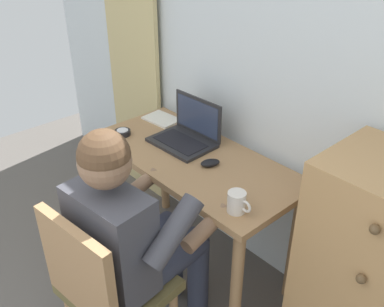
# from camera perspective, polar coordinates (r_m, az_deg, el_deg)

# --- Properties ---
(wall_back) EXTENTS (4.80, 0.05, 2.50)m
(wall_back) POSITION_cam_1_polar(r_m,az_deg,el_deg) (1.98, 17.78, 10.44)
(wall_back) COLOR silver
(wall_back) RESTS_ON ground_plane
(curtain_panel) EXTENTS (0.53, 0.03, 2.14)m
(curtain_panel) POSITION_cam_1_polar(r_m,az_deg,el_deg) (2.92, -7.99, 14.03)
(curtain_panel) COLOR #CCB77A
(curtain_panel) RESTS_ON ground_plane
(desk) EXTENTS (1.18, 0.55, 0.74)m
(desk) POSITION_cam_1_polar(r_m,az_deg,el_deg) (2.30, 0.19, -2.96)
(desk) COLOR #9E754C
(desk) RESTS_ON ground_plane
(dresser) EXTENTS (0.59, 0.46, 1.10)m
(dresser) POSITION_cam_1_polar(r_m,az_deg,el_deg) (1.94, 23.68, -16.17)
(dresser) COLOR tan
(dresser) RESTS_ON ground_plane
(chair) EXTENTS (0.46, 0.44, 0.88)m
(chair) POSITION_cam_1_polar(r_m,az_deg,el_deg) (1.91, -11.46, -16.90)
(chair) COLOR brown
(chair) RESTS_ON ground_plane
(person_seated) EXTENTS (0.57, 0.61, 1.20)m
(person_seated) POSITION_cam_1_polar(r_m,az_deg,el_deg) (1.86, -7.54, -10.22)
(person_seated) COLOR #33384C
(person_seated) RESTS_ON ground_plane
(laptop) EXTENTS (0.35, 0.26, 0.24)m
(laptop) POSITION_cam_1_polar(r_m,az_deg,el_deg) (2.35, -0.63, 2.69)
(laptop) COLOR #232326
(laptop) RESTS_ON desk
(computer_mouse) EXTENTS (0.09, 0.12, 0.03)m
(computer_mouse) POSITION_cam_1_polar(r_m,az_deg,el_deg) (2.15, 2.43, -1.25)
(computer_mouse) COLOR black
(computer_mouse) RESTS_ON desk
(desk_clock) EXTENTS (0.09, 0.09, 0.03)m
(desk_clock) POSITION_cam_1_polar(r_m,az_deg,el_deg) (2.47, -9.20, 2.78)
(desk_clock) COLOR black
(desk_clock) RESTS_ON desk
(notebook_pad) EXTENTS (0.22, 0.17, 0.01)m
(notebook_pad) POSITION_cam_1_polar(r_m,az_deg,el_deg) (2.62, -4.04, 4.59)
(notebook_pad) COLOR silver
(notebook_pad) RESTS_ON desk
(coffee_mug) EXTENTS (0.12, 0.08, 0.09)m
(coffee_mug) POSITION_cam_1_polar(r_m,az_deg,el_deg) (1.83, 6.00, -6.46)
(coffee_mug) COLOR silver
(coffee_mug) RESTS_ON desk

